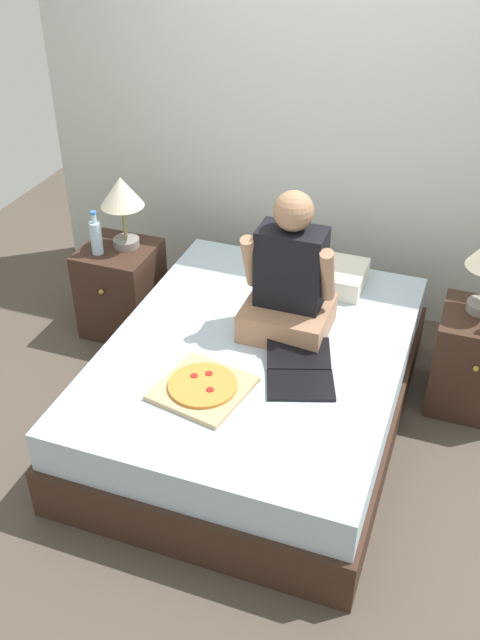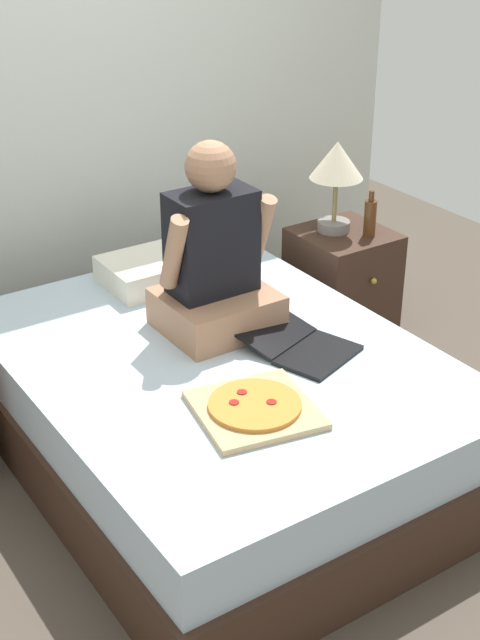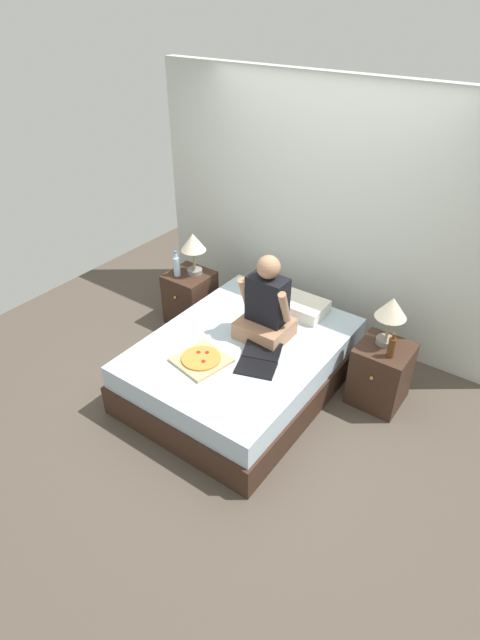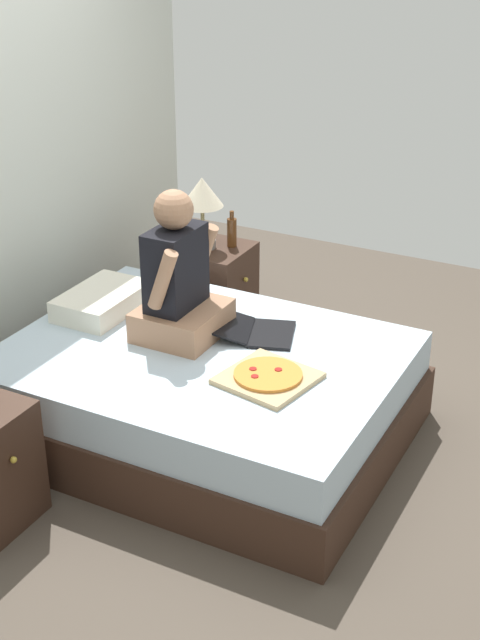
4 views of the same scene
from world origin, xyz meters
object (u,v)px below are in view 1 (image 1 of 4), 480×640
(nightstand_right, at_px, (475,360))
(pizza_box, at_px, (203,387))
(bed, at_px, (255,384))
(lamp_on_left_nightstand, at_px, (122,197))
(water_bottle, at_px, (96,237))
(laptop, at_px, (300,374))
(nightstand_left, at_px, (122,289))
(person_seated, at_px, (289,283))

(nightstand_right, distance_m, pizza_box, 1.57)
(bed, height_order, lamp_on_left_nightstand, lamp_on_left_nightstand)
(lamp_on_left_nightstand, xyz_separation_m, water_bottle, (-0.12, -0.14, -0.22))
(bed, relative_size, lamp_on_left_nightstand, 4.44)
(bed, xyz_separation_m, laptop, (0.28, -0.17, 0.27))
(lamp_on_left_nightstand, distance_m, nightstand_right, 2.22)
(bed, bearing_deg, nightstand_left, 153.14)
(nightstand_right, height_order, pizza_box, nightstand_right)
(lamp_on_left_nightstand, bearing_deg, nightstand_right, -1.35)
(bed, relative_size, nightstand_left, 3.45)
(nightstand_left, height_order, lamp_on_left_nightstand, lamp_on_left_nightstand)
(water_bottle, bearing_deg, bed, -21.53)
(pizza_box, bearing_deg, bed, 74.02)
(nightstand_left, xyz_separation_m, person_seated, (1.19, -0.35, 0.50))
(person_seated, bearing_deg, lamp_on_left_nightstand, 160.83)
(nightstand_right, distance_m, laptop, 1.11)
(lamp_on_left_nightstand, bearing_deg, laptop, -30.26)
(laptop, bearing_deg, nightstand_right, 42.05)
(nightstand_left, relative_size, person_seated, 0.74)
(person_seated, relative_size, pizza_box, 1.66)
(person_seated, bearing_deg, water_bottle, 168.42)
(bed, relative_size, pizza_box, 4.26)
(laptop, bearing_deg, nightstand_left, 152.09)
(water_bottle, xyz_separation_m, pizza_box, (1.04, -0.88, -0.17))
(water_bottle, relative_size, laptop, 0.56)
(nightstand_left, relative_size, lamp_on_left_nightstand, 1.29)
(nightstand_right, bearing_deg, laptop, -137.95)
(bed, relative_size, water_bottle, 7.24)
(lamp_on_left_nightstand, relative_size, person_seated, 0.58)
(lamp_on_left_nightstand, distance_m, pizza_box, 1.43)
(person_seated, bearing_deg, bed, -118.41)
(nightstand_left, relative_size, nightstand_right, 1.00)
(water_bottle, xyz_separation_m, laptop, (1.45, -0.63, -0.17))
(bed, height_order, laptop, laptop)
(pizza_box, bearing_deg, person_seated, 69.81)
(lamp_on_left_nightstand, relative_size, nightstand_right, 0.78)
(nightstand_left, distance_m, laptop, 1.57)
(lamp_on_left_nightstand, height_order, person_seated, person_seated)
(nightstand_right, height_order, laptop, nightstand_right)
(nightstand_left, bearing_deg, person_seated, -16.39)
(bed, bearing_deg, lamp_on_left_nightstand, 150.16)
(nightstand_left, bearing_deg, lamp_on_left_nightstand, 51.37)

